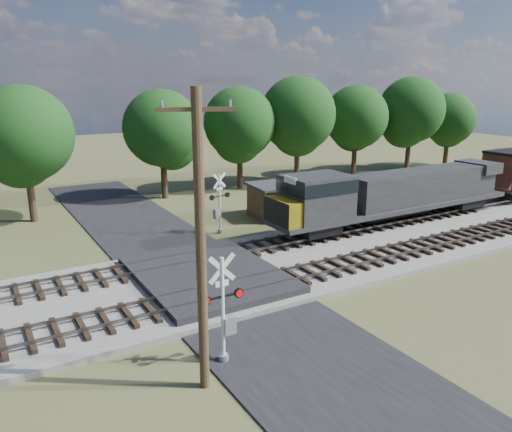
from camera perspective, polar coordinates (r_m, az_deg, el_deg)
ground at (r=26.59m, az=-5.13°, el=-7.85°), size 160.00×160.00×0.00m
ballast_bed at (r=32.15m, az=10.78°, el=-3.63°), size 140.00×10.00×0.30m
road at (r=26.58m, az=-5.13°, el=-7.77°), size 7.00×60.00×0.08m
crossing_panel at (r=26.89m, az=-5.61°, el=-6.86°), size 7.00×9.00×0.62m
track_near at (r=26.24m, az=2.97°, el=-7.15°), size 140.00×2.60×0.33m
track_far at (r=30.25m, az=-2.26°, el=-4.04°), size 140.00×2.60×0.33m
crossing_signal_near at (r=19.06m, az=-3.56°, el=-11.57°), size 1.76×0.38×4.37m
crossing_signal_far at (r=34.67m, az=-4.26°, el=0.84°), size 1.72×0.49×4.32m
utility_pole at (r=16.26m, az=-6.35°, el=-2.68°), size 2.42×0.90×10.25m
equipment_shed at (r=39.05m, az=2.32°, el=1.81°), size 4.21×4.21×2.62m
treeline at (r=46.85m, az=-5.05°, el=10.37°), size 77.90×11.40×10.88m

